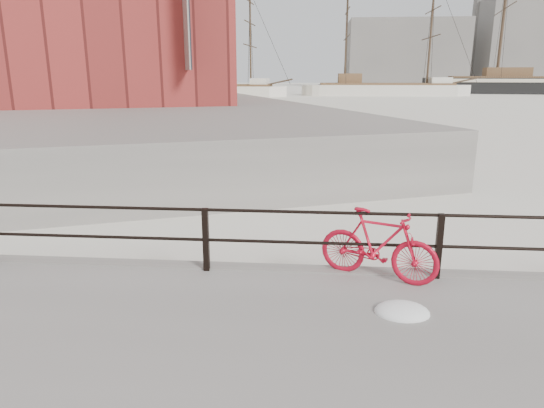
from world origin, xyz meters
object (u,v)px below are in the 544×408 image
(bicycle, at_px, (378,245))
(workboat_far, at_px, (65,104))
(schooner_mid, at_px, (385,95))
(schooner_left, at_px, (219,96))

(bicycle, relative_size, workboat_far, 0.17)
(bicycle, height_order, schooner_mid, schooner_mid)
(schooner_mid, bearing_deg, schooner_left, -169.17)
(bicycle, height_order, schooner_left, schooner_left)
(schooner_left, bearing_deg, workboat_far, -119.49)
(workboat_far, bearing_deg, bicycle, -87.58)
(bicycle, bearing_deg, schooner_left, 125.77)
(bicycle, xyz_separation_m, schooner_left, (-15.97, 70.30, -0.88))
(bicycle, height_order, workboat_far, workboat_far)
(bicycle, distance_m, schooner_mid, 76.27)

